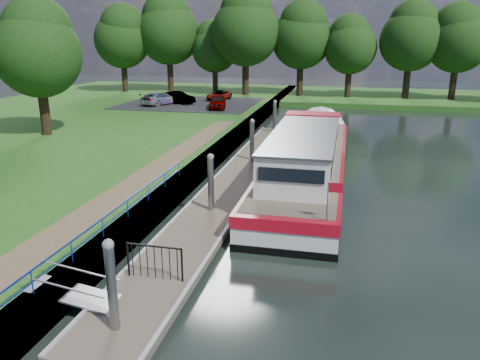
% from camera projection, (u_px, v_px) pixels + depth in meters
% --- Properties ---
extents(ground, '(160.00, 160.00, 0.00)m').
position_uv_depth(ground, '(125.00, 330.00, 12.86)').
color(ground, black).
rests_on(ground, ground).
extents(bank_edge, '(1.10, 90.00, 0.78)m').
position_uv_depth(bank_edge, '(201.00, 168.00, 27.26)').
color(bank_edge, '#473D2D').
rests_on(bank_edge, ground).
extents(far_bank, '(60.00, 18.00, 0.60)m').
position_uv_depth(far_bank, '(400.00, 98.00, 58.65)').
color(far_bank, '#215017').
rests_on(far_bank, ground).
extents(footpath, '(1.60, 40.00, 0.05)m').
position_uv_depth(footpath, '(114.00, 197.00, 21.01)').
color(footpath, brown).
rests_on(footpath, riverbank).
extents(carpark, '(14.00, 12.00, 0.06)m').
position_uv_depth(carpark, '(190.00, 103.00, 50.36)').
color(carpark, black).
rests_on(carpark, riverbank).
extents(blue_fence, '(0.04, 18.04, 0.72)m').
position_uv_depth(blue_fence, '(88.00, 234.00, 15.85)').
color(blue_fence, '#0C2DBF').
rests_on(blue_fence, riverbank).
extents(pontoon, '(2.50, 30.00, 0.56)m').
position_uv_depth(pontoon, '(235.00, 184.00, 24.91)').
color(pontoon, brown).
rests_on(pontoon, ground).
extents(mooring_piles, '(0.30, 27.30, 3.55)m').
position_uv_depth(mooring_piles, '(235.00, 164.00, 24.59)').
color(mooring_piles, gray).
rests_on(mooring_piles, ground).
extents(gangway, '(2.58, 1.00, 0.92)m').
position_uv_depth(gangway, '(73.00, 293.00, 13.53)').
color(gangway, '#A5A8AD').
rests_on(gangway, ground).
extents(gate_panel, '(1.85, 0.05, 1.15)m').
position_uv_depth(gate_panel, '(154.00, 257.00, 14.57)').
color(gate_panel, black).
rests_on(gate_panel, ground).
extents(barge, '(4.36, 21.15, 4.78)m').
position_uv_depth(barge, '(308.00, 159.00, 26.50)').
color(barge, black).
rests_on(barge, ground).
extents(horizon_trees, '(54.38, 10.03, 12.87)m').
position_uv_depth(horizon_trees, '(291.00, 34.00, 56.21)').
color(horizon_trees, '#332316').
rests_on(horizon_trees, ground).
extents(bank_tree_a, '(6.12, 6.12, 9.72)m').
position_uv_depth(bank_tree_a, '(38.00, 47.00, 32.91)').
color(bank_tree_a, '#332316').
rests_on(bank_tree_a, riverbank).
extents(car_a, '(2.44, 4.18, 1.34)m').
position_uv_depth(car_a, '(217.00, 102.00, 46.34)').
color(car_a, '#999999').
rests_on(car_a, carpark).
extents(car_b, '(4.12, 2.38, 1.28)m').
position_uv_depth(car_b, '(177.00, 97.00, 49.84)').
color(car_b, '#999999').
rests_on(car_b, carpark).
extents(car_c, '(3.44, 4.91, 1.32)m').
position_uv_depth(car_c, '(160.00, 98.00, 49.03)').
color(car_c, '#999999').
rests_on(car_c, carpark).
extents(car_d, '(2.39, 4.08, 1.07)m').
position_uv_depth(car_d, '(219.00, 95.00, 52.61)').
color(car_d, '#999999').
rests_on(car_d, carpark).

